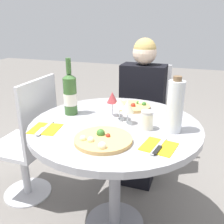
{
  "coord_description": "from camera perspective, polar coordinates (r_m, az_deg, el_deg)",
  "views": [
    {
      "loc": [
        0.42,
        -1.25,
        1.31
      ],
      "look_at": [
        0.01,
        -0.08,
        0.85
      ],
      "focal_mm": 40.0,
      "sensor_mm": 36.0,
      "label": 1
    }
  ],
  "objects": [
    {
      "name": "ground_plane",
      "position": [
        1.85,
        0.59,
        -24.27
      ],
      "size": [
        12.0,
        12.0,
        0.0
      ],
      "primitive_type": "plane",
      "color": "slate",
      "rests_on": "ground"
    },
    {
      "name": "dining_table",
      "position": [
        1.48,
        0.68,
        -6.59
      ],
      "size": [
        0.98,
        0.98,
        0.75
      ],
      "color": "gray",
      "rests_on": "ground_plane"
    },
    {
      "name": "chair_behind_diner",
      "position": [
        2.26,
        7.19,
        -1.95
      ],
      "size": [
        0.4,
        0.4,
        0.94
      ],
      "rotation": [
        0.0,
        0.0,
        3.14
      ],
      "color": "silver",
      "rests_on": "ground_plane"
    },
    {
      "name": "seated_diner",
      "position": [
        2.1,
        6.43,
        -1.34
      ],
      "size": [
        0.36,
        0.42,
        1.17
      ],
      "rotation": [
        0.0,
        0.0,
        3.14
      ],
      "color": "black",
      "rests_on": "ground_plane"
    },
    {
      "name": "chair_empty_side",
      "position": [
        1.93,
        -18.38,
        -7.02
      ],
      "size": [
        0.4,
        0.4,
        0.94
      ],
      "rotation": [
        0.0,
        0.0,
        1.57
      ],
      "color": "silver",
      "rests_on": "ground_plane"
    },
    {
      "name": "pizza_large",
      "position": [
        1.22,
        -2.18,
        -6.26
      ],
      "size": [
        0.29,
        0.29,
        0.05
      ],
      "color": "tan",
      "rests_on": "dining_table"
    },
    {
      "name": "pizza_small_far",
      "position": [
        1.68,
        5.13,
        1.35
      ],
      "size": [
        0.22,
        0.22,
        0.05
      ],
      "color": "tan",
      "rests_on": "dining_table"
    },
    {
      "name": "wine_bottle",
      "position": [
        1.55,
        -9.54,
        4.07
      ],
      "size": [
        0.08,
        0.08,
        0.35
      ],
      "color": "#38602D",
      "rests_on": "dining_table"
    },
    {
      "name": "tall_carafe",
      "position": [
        1.32,
        14.19,
        1.25
      ],
      "size": [
        0.09,
        0.09,
        0.3
      ],
      "color": "silver",
      "rests_on": "dining_table"
    },
    {
      "name": "sugar_shaker",
      "position": [
        1.35,
        7.96,
        -1.88
      ],
      "size": [
        0.07,
        0.07,
        0.1
      ],
      "color": "silver",
      "rests_on": "dining_table"
    },
    {
      "name": "wine_glass_center",
      "position": [
        1.45,
        1.77,
        2.03
      ],
      "size": [
        0.08,
        0.08,
        0.14
      ],
      "color": "silver",
      "rests_on": "dining_table"
    },
    {
      "name": "wine_glass_front_right",
      "position": [
        1.39,
        3.62,
        1.28
      ],
      "size": [
        0.07,
        0.07,
        0.14
      ],
      "color": "silver",
      "rests_on": "dining_table"
    },
    {
      "name": "wine_glass_back_left",
      "position": [
        1.5,
        0.07,
        3.19
      ],
      "size": [
        0.07,
        0.07,
        0.15
      ],
      "color": "silver",
      "rests_on": "dining_table"
    },
    {
      "name": "place_setting_left",
      "position": [
        1.4,
        -15.07,
        -3.71
      ],
      "size": [
        0.17,
        0.19,
        0.01
      ],
      "color": "gold",
      "rests_on": "dining_table"
    },
    {
      "name": "place_setting_right",
      "position": [
        1.19,
        10.63,
        -7.76
      ],
      "size": [
        0.17,
        0.19,
        0.01
      ],
      "color": "gold",
      "rests_on": "dining_table"
    }
  ]
}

